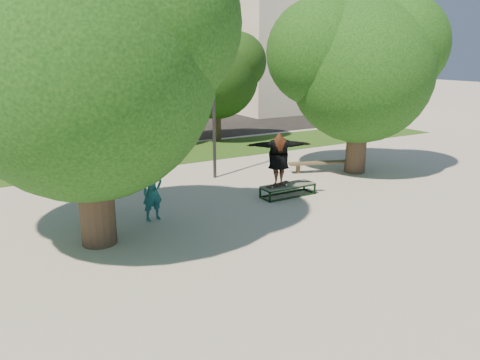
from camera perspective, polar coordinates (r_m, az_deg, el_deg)
ground at (r=12.62m, az=3.34°, el=-5.43°), size 120.00×120.00×0.00m
grass_strip at (r=21.20m, az=-8.67°, el=3.09°), size 30.00×4.00×0.02m
asphalt_strip at (r=26.99m, az=-15.83°, el=5.32°), size 40.00×8.00×0.01m
tree_left at (r=11.12m, az=-19.10°, el=14.27°), size 6.96×5.95×7.12m
tree_right at (r=17.93m, az=14.25°, el=13.74°), size 6.24×5.33×6.51m
bg_tree_mid at (r=22.55m, az=-16.66°, el=13.64°), size 5.76×4.92×6.24m
bg_tree_right at (r=24.04m, az=-3.10°, el=13.07°), size 5.04×4.31×5.43m
lamppost at (r=16.67m, az=-3.23°, el=10.83°), size 0.25×0.15×6.11m
office_building at (r=42.16m, az=-25.39°, el=18.86°), size 30.00×14.12×16.00m
side_building at (r=40.18m, az=7.68°, el=14.65°), size 15.00×10.00×8.00m
grind_box at (r=15.04m, az=5.85°, el=-1.24°), size 1.80×0.60×0.38m
skater_rig at (r=14.55m, az=4.73°, el=2.61°), size 2.05×1.34×1.71m
bystander at (r=12.92m, az=-10.64°, el=-1.42°), size 0.63×0.46×1.60m
bench at (r=18.15m, az=10.04°, el=2.00°), size 2.62×1.22×0.41m
car_dark at (r=24.09m, az=-21.73°, el=5.40°), size 1.82×4.54×1.47m
car_grey at (r=26.01m, az=-17.72°, el=6.63°), size 3.20×6.09×1.63m
car_silver_b at (r=27.74m, az=-10.48°, el=7.26°), size 2.33×4.65×1.30m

